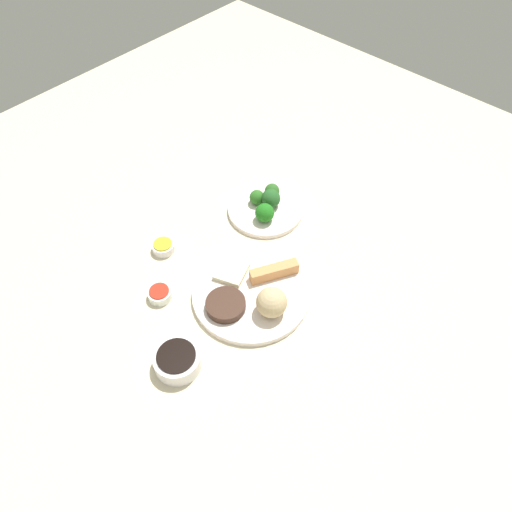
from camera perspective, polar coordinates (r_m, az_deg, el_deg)
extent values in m
cube|color=beige|center=(1.22, -0.37, -3.88)|extent=(2.20, 2.20, 0.02)
cylinder|color=white|center=(1.20, -0.58, -4.25)|extent=(0.28, 0.28, 0.02)
sphere|color=#CFB483|center=(1.13, 1.78, -5.27)|extent=(0.07, 0.07, 0.07)
cube|color=tan|center=(1.20, 2.05, -1.77)|extent=(0.08, 0.12, 0.03)
cube|color=beige|center=(1.22, -2.79, -1.73)|extent=(0.09, 0.09, 0.01)
cylinder|color=#3E251B|center=(1.16, -3.36, -5.62)|extent=(0.09, 0.09, 0.02)
cylinder|color=white|center=(1.38, 1.07, 5.29)|extent=(0.20, 0.20, 0.01)
sphere|color=#20741C|center=(1.32, 0.99, 4.92)|extent=(0.05, 0.05, 0.05)
sphere|color=#265D26|center=(1.36, 1.69, 6.54)|extent=(0.05, 0.05, 0.05)
sphere|color=#2E6D23|center=(1.37, 0.10, 6.68)|extent=(0.04, 0.04, 0.04)
sphere|color=#2F6525|center=(1.39, 1.84, 7.40)|extent=(0.04, 0.04, 0.04)
cylinder|color=white|center=(1.10, -8.91, -11.65)|extent=(0.10, 0.10, 0.04)
cylinder|color=black|center=(1.08, -9.05, -11.10)|extent=(0.08, 0.08, 0.00)
cylinder|color=white|center=(1.21, -10.85, -4.28)|extent=(0.06, 0.06, 0.02)
cylinder|color=red|center=(1.20, -10.94, -3.92)|extent=(0.05, 0.05, 0.00)
cylinder|color=white|center=(1.30, -10.46, 0.99)|extent=(0.06, 0.06, 0.02)
cylinder|color=yellow|center=(1.29, -10.55, 1.37)|extent=(0.05, 0.05, 0.00)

